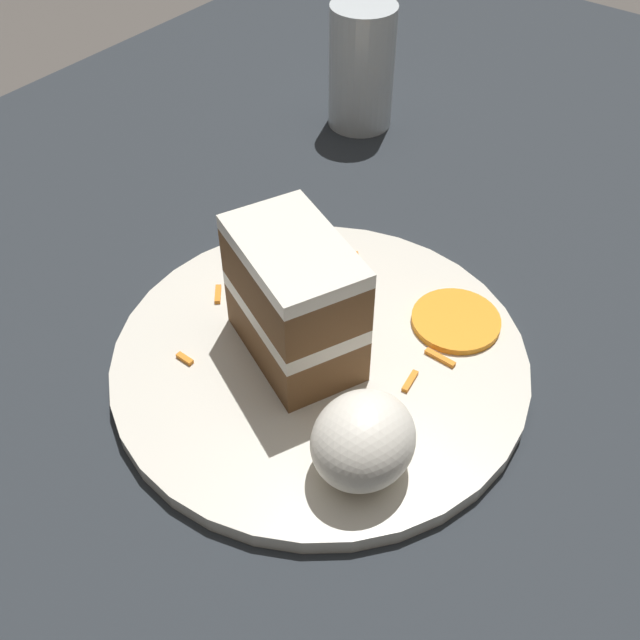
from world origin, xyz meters
TOP-DOWN VIEW (x-y plane):
  - ground_plane at (0.00, 0.00)m, footprint 6.00×6.00m
  - dining_table at (0.00, 0.00)m, footprint 1.33×0.87m
  - plate at (-0.03, -0.05)m, footprint 0.28×0.28m
  - cake_slice at (-0.04, -0.04)m, footprint 0.09×0.11m
  - cream_dollop at (-0.09, -0.13)m, footprint 0.06×0.06m
  - orange_garnish at (0.05, -0.11)m, footprint 0.06×0.06m
  - carrot_shreds_scatter at (-0.01, -0.04)m, footprint 0.16×0.18m
  - drinking_glass at (0.25, 0.11)m, footprint 0.06×0.06m

SIDE VIEW (x-z plane):
  - ground_plane at x=0.00m, z-range 0.00..0.00m
  - dining_table at x=0.00m, z-range 0.00..0.04m
  - plate at x=-0.03m, z-range 0.04..0.05m
  - carrot_shreds_scatter at x=-0.01m, z-range 0.05..0.05m
  - orange_garnish at x=0.05m, z-range 0.05..0.06m
  - cream_dollop at x=-0.09m, z-range 0.05..0.10m
  - drinking_glass at x=0.25m, z-range 0.03..0.15m
  - cake_slice at x=-0.04m, z-range 0.05..0.14m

